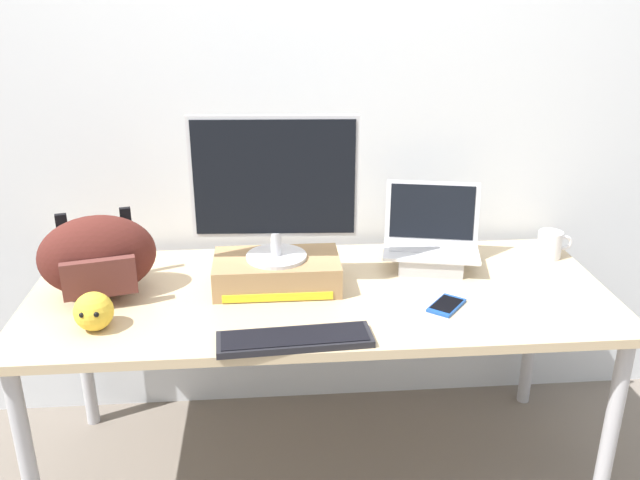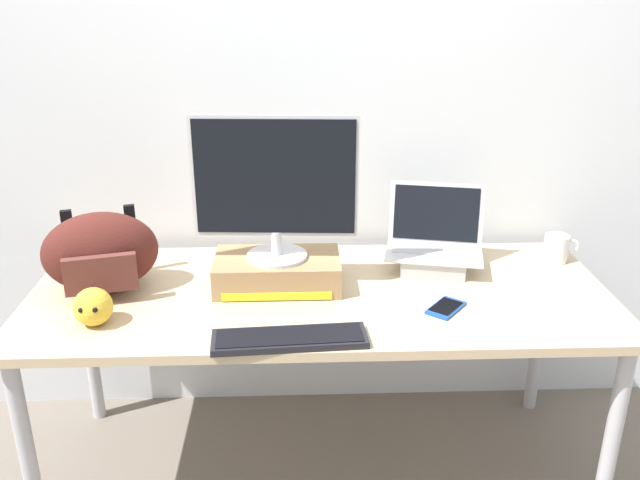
# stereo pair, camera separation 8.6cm
# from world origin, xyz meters

# --- Properties ---
(ground_plane) EXTENTS (20.00, 20.00, 0.00)m
(ground_plane) POSITION_xyz_m (0.00, 0.00, 0.00)
(ground_plane) COLOR #70665B
(back_wall) EXTENTS (7.00, 0.10, 2.60)m
(back_wall) POSITION_xyz_m (0.00, 0.49, 1.30)
(back_wall) COLOR silver
(back_wall) RESTS_ON ground
(desk) EXTENTS (1.90, 0.78, 0.71)m
(desk) POSITION_xyz_m (0.00, 0.00, 0.65)
(desk) COLOR tan
(desk) RESTS_ON ground
(toner_box_yellow) EXTENTS (0.41, 0.24, 0.10)m
(toner_box_yellow) POSITION_xyz_m (-0.14, 0.05, 0.76)
(toner_box_yellow) COLOR #9E7A51
(toner_box_yellow) RESTS_ON desk
(desktop_monitor) EXTENTS (0.53, 0.20, 0.47)m
(desktop_monitor) POSITION_xyz_m (-0.14, 0.05, 1.06)
(desktop_monitor) COLOR silver
(desktop_monitor) RESTS_ON toner_box_yellow
(open_laptop) EXTENTS (0.37, 0.29, 0.28)m
(open_laptop) POSITION_xyz_m (0.41, 0.18, 0.77)
(open_laptop) COLOR #ADADB2
(open_laptop) RESTS_ON desk
(external_keyboard) EXTENTS (0.45, 0.15, 0.02)m
(external_keyboard) POSITION_xyz_m (-0.10, -0.33, 0.72)
(external_keyboard) COLOR black
(external_keyboard) RESTS_ON desk
(messenger_backpack) EXTENTS (0.41, 0.31, 0.27)m
(messenger_backpack) POSITION_xyz_m (-0.71, 0.04, 0.84)
(messenger_backpack) COLOR #4C1E19
(messenger_backpack) RESTS_ON desk
(coffee_mug) EXTENTS (0.13, 0.09, 0.10)m
(coffee_mug) POSITION_xyz_m (0.86, 0.21, 0.76)
(coffee_mug) COLOR silver
(coffee_mug) RESTS_ON desk
(cell_phone) EXTENTS (0.14, 0.15, 0.01)m
(cell_phone) POSITION_xyz_m (0.39, -0.15, 0.72)
(cell_phone) COLOR #19479E
(cell_phone) RESTS_ON desk
(plush_toy) EXTENTS (0.12, 0.12, 0.12)m
(plush_toy) POSITION_xyz_m (-0.68, -0.20, 0.77)
(plush_toy) COLOR gold
(plush_toy) RESTS_ON desk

